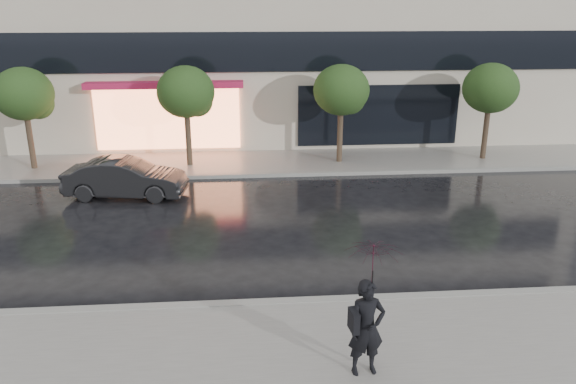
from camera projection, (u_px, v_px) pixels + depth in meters
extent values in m
plane|color=black|center=(283.00, 284.00, 13.13)|extent=(120.00, 120.00, 0.00)
cube|color=slate|center=(296.00, 367.00, 10.05)|extent=(60.00, 4.50, 0.12)
cube|color=slate|center=(265.00, 162.00, 22.78)|extent=(60.00, 3.50, 0.12)
cube|color=gray|center=(286.00, 303.00, 12.17)|extent=(60.00, 0.25, 0.14)
cube|color=gray|center=(267.00, 175.00, 21.13)|extent=(60.00, 0.25, 0.14)
cube|color=black|center=(262.00, 52.00, 23.01)|extent=(28.00, 0.12, 1.60)
cube|color=#FF8C59|center=(168.00, 118.00, 23.56)|extent=(6.00, 0.10, 2.60)
cube|color=#A91A44|center=(164.00, 85.00, 22.78)|extent=(6.40, 0.70, 0.25)
cube|color=black|center=(378.00, 115.00, 24.26)|extent=(7.00, 0.10, 2.60)
cylinder|color=#33261C|center=(31.00, 143.00, 21.53)|extent=(0.22, 0.22, 2.20)
ellipsoid|color=#1C3314|center=(23.00, 94.00, 20.92)|extent=(2.20, 2.20, 1.98)
sphere|color=#1C3314|center=(38.00, 103.00, 21.27)|extent=(1.20, 1.20, 1.20)
cylinder|color=#33261C|center=(189.00, 140.00, 21.99)|extent=(0.22, 0.22, 2.20)
ellipsoid|color=#1C3314|center=(186.00, 92.00, 21.37)|extent=(2.20, 2.20, 1.98)
sphere|color=#1C3314|center=(197.00, 101.00, 21.72)|extent=(1.20, 1.20, 1.20)
cylinder|color=#33261C|center=(340.00, 138.00, 22.44)|extent=(0.22, 0.22, 2.20)
ellipsoid|color=#1C3314|center=(341.00, 90.00, 21.83)|extent=(2.20, 2.20, 1.98)
sphere|color=#1C3314|center=(350.00, 99.00, 22.17)|extent=(1.20, 1.20, 1.20)
cylinder|color=#33261C|center=(485.00, 135.00, 22.89)|extent=(0.22, 0.22, 2.20)
ellipsoid|color=#1C3314|center=(491.00, 88.00, 22.28)|extent=(2.20, 2.20, 1.98)
sphere|color=#1C3314|center=(497.00, 97.00, 22.63)|extent=(1.20, 1.20, 1.20)
imported|color=black|center=(125.00, 178.00, 18.78)|extent=(4.14, 1.87, 1.32)
imported|color=black|center=(367.00, 328.00, 9.56)|extent=(0.69, 0.50, 1.76)
imported|color=black|center=(373.00, 267.00, 9.20)|extent=(1.07, 1.09, 0.87)
cylinder|color=black|center=(372.00, 294.00, 9.36)|extent=(0.02, 0.02, 0.88)
cube|color=black|center=(354.00, 321.00, 9.39)|extent=(0.16, 0.34, 0.37)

